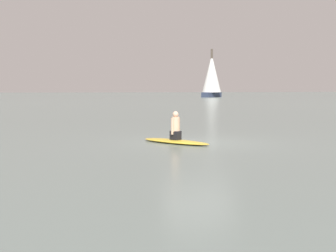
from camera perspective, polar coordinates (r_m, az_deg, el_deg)
The scene contains 4 objects.
ground_plane at distance 17.00m, azimuth 3.65°, elevation -1.95°, with size 400.00×400.00×0.00m, color slate.
surfboard at distance 16.80m, azimuth 0.89°, elevation -1.81°, with size 2.85×0.77×0.12m, color gold.
person_paddler at distance 16.76m, azimuth 0.89°, elevation -0.10°, with size 0.40×0.42×0.98m.
sailboat_far_right at distance 101.41m, azimuth 5.12°, elevation 5.97°, with size 5.53×5.53×9.86m.
Camera 1 is at (-4.90, -16.17, 1.90)m, focal length 52.21 mm.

